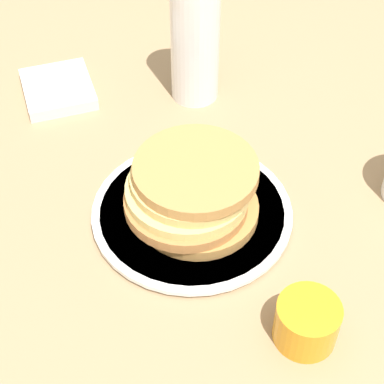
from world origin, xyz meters
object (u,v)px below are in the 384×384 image
(pancake_stack, at_px, (192,191))
(juice_glass, at_px, (307,322))
(plate, at_px, (192,212))
(water_bottle_near, at_px, (195,33))

(pancake_stack, distance_m, juice_glass, 0.23)
(plate, relative_size, pancake_stack, 1.52)
(plate, bearing_deg, juice_glass, 126.71)
(plate, relative_size, juice_glass, 3.67)
(pancake_stack, relative_size, water_bottle_near, 0.73)
(plate, height_order, water_bottle_near, water_bottle_near)
(pancake_stack, bearing_deg, juice_glass, 126.74)
(plate, distance_m, juice_glass, 0.23)
(pancake_stack, bearing_deg, plate, -82.62)
(plate, xyz_separation_m, juice_glass, (-0.13, 0.18, 0.02))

